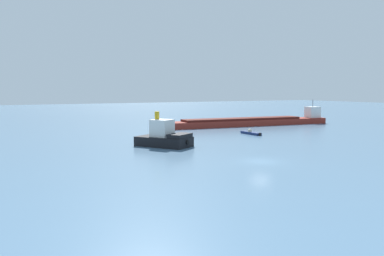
% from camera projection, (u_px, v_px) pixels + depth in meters
% --- Properties ---
extents(ground_plane, '(400.00, 400.00, 0.00)m').
position_uv_depth(ground_plane, '(261.00, 161.00, 46.78)').
color(ground_plane, slate).
extents(small_motorboat, '(1.25, 5.44, 0.97)m').
position_uv_depth(small_motorboat, '(251.00, 133.00, 74.88)').
color(small_motorboat, navy).
rests_on(small_motorboat, ground).
extents(cargo_barge, '(43.18, 8.60, 6.00)m').
position_uv_depth(cargo_barge, '(251.00, 121.00, 93.00)').
color(cargo_barge, maroon).
rests_on(cargo_barge, ground).
extents(tugboat, '(8.05, 9.16, 5.27)m').
position_uv_depth(tugboat, '(164.00, 137.00, 59.08)').
color(tugboat, black).
rests_on(tugboat, ground).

